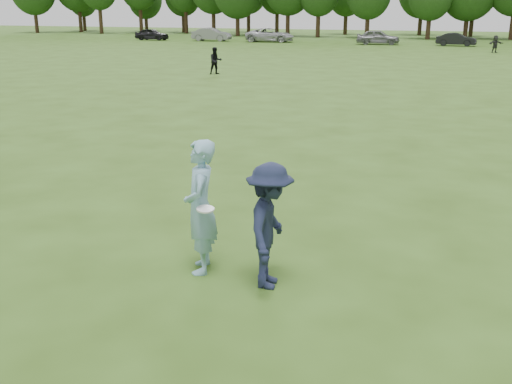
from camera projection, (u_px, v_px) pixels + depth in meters
ground at (202, 273)px, 9.47m from camera, size 200.00×200.00×0.00m
thrower at (200, 207)px, 9.29m from camera, size 0.75×0.91×2.13m
defender at (270, 226)px, 8.80m from camera, size 0.86×1.31×1.91m
player_far_a at (216, 61)px, 36.74m from camera, size 1.01×0.98×1.63m
player_far_d at (495, 44)px, 53.52m from camera, size 1.44×1.18×1.54m
car_a at (152, 34)px, 73.34m from camera, size 4.14×1.69×1.41m
car_b at (211, 34)px, 71.42m from camera, size 4.73×1.94×1.53m
car_c at (270, 35)px, 69.54m from camera, size 5.84×3.10×1.56m
car_e at (378, 37)px, 64.89m from camera, size 4.79×2.34×1.57m
car_f at (456, 39)px, 62.59m from camera, size 4.16×1.71×1.34m
disc_in_play at (205, 209)px, 8.96m from camera, size 0.28×0.28×0.07m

